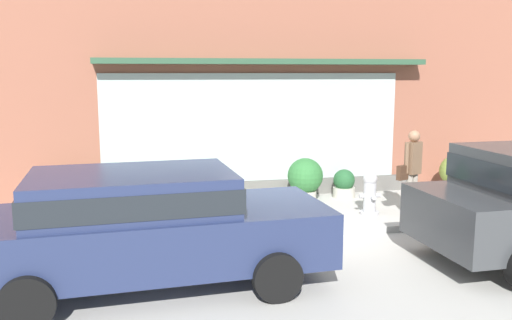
# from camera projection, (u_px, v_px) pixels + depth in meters

# --- Properties ---
(ground_plane) EXTENTS (60.00, 60.00, 0.00)m
(ground_plane) POSITION_uv_depth(u_px,v_px,m) (302.00, 233.00, 9.46)
(ground_plane) COLOR #B2AFA8
(curb_strip) EXTENTS (14.00, 0.24, 0.12)m
(curb_strip) POSITION_uv_depth(u_px,v_px,m) (306.00, 233.00, 9.26)
(curb_strip) COLOR #B2B2AD
(curb_strip) RESTS_ON ground_plane
(storefront) EXTENTS (14.00, 0.81, 4.79)m
(storefront) POSITION_uv_depth(u_px,v_px,m) (262.00, 92.00, 12.16)
(storefront) COLOR #935642
(storefront) RESTS_ON ground_plane
(fire_hydrant) EXTENTS (0.43, 0.41, 0.86)m
(fire_hydrant) POSITION_uv_depth(u_px,v_px,m) (370.00, 193.00, 10.64)
(fire_hydrant) COLOR #B2B2B7
(fire_hydrant) RESTS_ON ground_plane
(pedestrian_with_handbag) EXTENTS (0.62, 0.35, 1.68)m
(pedestrian_with_handbag) POSITION_uv_depth(u_px,v_px,m) (412.00, 166.00, 10.49)
(pedestrian_with_handbag) COLOR #9E9384
(pedestrian_with_handbag) RESTS_ON ground_plane
(parked_car_navy) EXTENTS (4.70, 2.22, 1.53)m
(parked_car_navy) POSITION_uv_depth(u_px,v_px,m) (145.00, 222.00, 6.97)
(parked_car_navy) COLOR navy
(parked_car_navy) RESTS_ON ground_plane
(potted_plant_doorstep) EXTENTS (0.77, 0.77, 0.97)m
(potted_plant_doorstep) POSITION_uv_depth(u_px,v_px,m) (305.00, 178.00, 11.62)
(potted_plant_doorstep) COLOR #B7B2A3
(potted_plant_doorstep) RESTS_ON ground_plane
(potted_plant_near_hydrant) EXTENTS (0.59, 0.59, 0.79)m
(potted_plant_near_hydrant) POSITION_uv_depth(u_px,v_px,m) (67.00, 190.00, 10.92)
(potted_plant_near_hydrant) COLOR #9E6042
(potted_plant_near_hydrant) RESTS_ON ground_plane
(potted_plant_window_right) EXTENTS (0.45, 0.45, 0.75)m
(potted_plant_window_right) POSITION_uv_depth(u_px,v_px,m) (111.00, 190.00, 11.12)
(potted_plant_window_right) COLOR #B7B2A3
(potted_plant_window_right) RESTS_ON ground_plane
(potted_plant_window_center) EXTENTS (0.29, 0.29, 0.47)m
(potted_plant_window_center) POSITION_uv_depth(u_px,v_px,m) (180.00, 195.00, 11.36)
(potted_plant_window_center) COLOR #9E6042
(potted_plant_window_center) RESTS_ON ground_plane
(potted_plant_corner_tall) EXTENTS (0.48, 0.48, 0.83)m
(potted_plant_corner_tall) POSITION_uv_depth(u_px,v_px,m) (227.00, 186.00, 11.48)
(potted_plant_corner_tall) COLOR #4C4C51
(potted_plant_corner_tall) RESTS_ON ground_plane
(potted_plant_window_left) EXTENTS (0.50, 0.50, 0.63)m
(potted_plant_window_left) POSITION_uv_depth(u_px,v_px,m) (344.00, 184.00, 12.14)
(potted_plant_window_left) COLOR #B7B2A3
(potted_plant_window_left) RESTS_ON ground_plane
(potted_plant_low_front) EXTENTS (0.69, 0.69, 0.89)m
(potted_plant_low_front) POSITION_uv_depth(u_px,v_px,m) (455.00, 174.00, 12.47)
(potted_plant_low_front) COLOR #4C4C51
(potted_plant_low_front) RESTS_ON ground_plane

